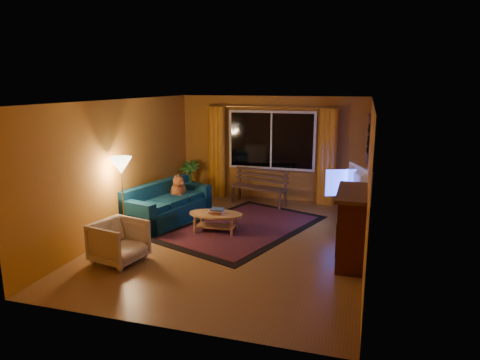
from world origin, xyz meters
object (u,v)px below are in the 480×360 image
(sofa, at_px, (168,203))
(armchair, at_px, (119,240))
(floor_lamp, at_px, (123,198))
(tv_console, at_px, (352,212))
(coffee_table, at_px, (216,223))
(bench, at_px, (259,196))

(sofa, bearing_deg, armchair, -70.23)
(sofa, height_order, floor_lamp, floor_lamp)
(armchair, relative_size, tv_console, 0.56)
(floor_lamp, bearing_deg, coffee_table, 25.81)
(armchair, bearing_deg, sofa, 16.48)
(armchair, height_order, tv_console, armchair)
(bench, relative_size, sofa, 0.70)
(sofa, relative_size, armchair, 2.64)
(armchair, height_order, coffee_table, armchair)
(bench, bearing_deg, armchair, -95.76)
(tv_console, bearing_deg, armchair, -143.34)
(floor_lamp, distance_m, coffee_table, 1.78)
(coffee_table, bearing_deg, tv_console, 24.93)
(bench, bearing_deg, coffee_table, -85.48)
(coffee_table, bearing_deg, floor_lamp, -154.19)
(bench, bearing_deg, tv_console, -10.31)
(bench, xyz_separation_m, armchair, (-1.32, -3.84, 0.17))
(sofa, bearing_deg, bench, 65.28)
(bench, distance_m, floor_lamp, 3.42)
(bench, relative_size, armchair, 1.83)
(tv_console, bearing_deg, coffee_table, -158.27)
(bench, distance_m, armchair, 4.06)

